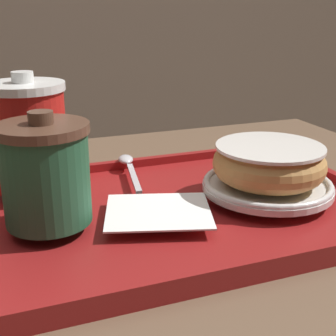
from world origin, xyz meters
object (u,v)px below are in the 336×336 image
coffee_cup_rear (28,135)px  spoon (130,164)px  coffee_cup_front (46,173)px  donut_chocolate_glazed (269,163)px

coffee_cup_rear → spoon: bearing=10.6°
coffee_cup_front → coffee_cup_rear: 0.12m
coffee_cup_front → coffee_cup_rear: bearing=93.3°
coffee_cup_front → donut_chocolate_glazed: coffee_cup_front is taller
coffee_cup_front → donut_chocolate_glazed: bearing=-1.5°
spoon → coffee_cup_rear: bearing=110.5°
coffee_cup_rear → coffee_cup_front: bearing=-86.7°
donut_chocolate_glazed → spoon: size_ratio=0.99×
coffee_cup_front → donut_chocolate_glazed: (0.27, -0.01, -0.02)m
coffee_cup_rear → donut_chocolate_glazed: coffee_cup_rear is taller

